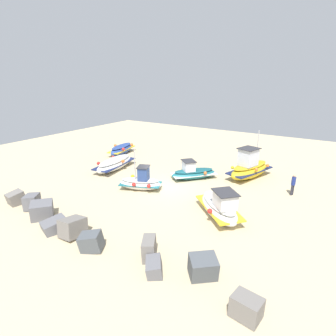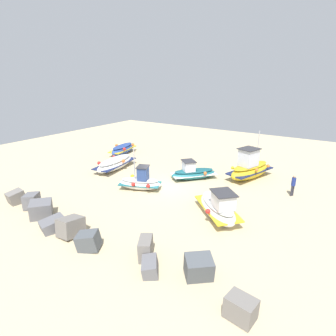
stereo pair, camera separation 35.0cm
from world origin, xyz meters
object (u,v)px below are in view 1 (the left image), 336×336
fishing_boat_1 (141,182)px  person_walking (293,183)px  fishing_boat_3 (249,168)px  fishing_boat_4 (122,149)px  fishing_boat_0 (115,164)px  fishing_boat_2 (220,206)px  fishing_boat_5 (193,173)px

fishing_boat_1 → person_walking: 12.02m
fishing_boat_3 → person_walking: 4.48m
fishing_boat_1 → fishing_boat_4: 11.31m
person_walking → fishing_boat_0: bearing=-138.3°
fishing_boat_3 → fishing_boat_4: 15.34m
fishing_boat_2 → fishing_boat_5: 7.18m
fishing_boat_1 → fishing_boat_4: fishing_boat_1 is taller
fishing_boat_4 → fishing_boat_5: fishing_boat_5 is taller
fishing_boat_0 → person_walking: person_walking is taller
fishing_boat_0 → person_walking: size_ratio=3.19×
fishing_boat_2 → fishing_boat_1: bearing=-142.8°
fishing_boat_0 → fishing_boat_2: fishing_boat_2 is taller
fishing_boat_1 → fishing_boat_5: 5.15m
fishing_boat_1 → fishing_boat_5: bearing=38.9°
fishing_boat_2 → fishing_boat_3: bearing=137.4°
fishing_boat_5 → person_walking: fishing_boat_5 is taller
fishing_boat_2 → fishing_boat_0: bearing=-151.6°
fishing_boat_2 → person_walking: 7.19m
fishing_boat_2 → fishing_boat_3: size_ratio=0.83×
fishing_boat_4 → fishing_boat_5: size_ratio=1.08×
fishing_boat_5 → fishing_boat_0: bearing=-36.0°
fishing_boat_1 → fishing_boat_2: (-7.22, 0.86, 0.10)m
fishing_boat_1 → fishing_boat_5: size_ratio=0.90×
fishing_boat_1 → fishing_boat_5: (-2.47, -4.52, -0.06)m
fishing_boat_0 → fishing_boat_2: size_ratio=1.25×
fishing_boat_3 → person_walking: (-4.00, 2.01, 0.03)m
fishing_boat_4 → fishing_boat_5: (-11.09, 2.79, -0.01)m
fishing_boat_3 → fishing_boat_4: bearing=-71.3°
fishing_boat_2 → fishing_boat_3: 8.30m
fishing_boat_1 → fishing_boat_0: bearing=131.3°
fishing_boat_4 → fishing_boat_3: bearing=79.4°
fishing_boat_0 → person_walking: bearing=-88.5°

